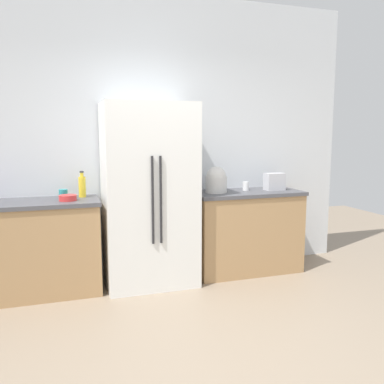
# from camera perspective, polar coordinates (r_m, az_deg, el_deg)

# --- Properties ---
(ground_plane) EXTENTS (9.97, 9.97, 0.00)m
(ground_plane) POSITION_cam_1_polar(r_m,az_deg,el_deg) (3.09, 4.38, -22.55)
(ground_plane) COLOR gray
(kitchen_back_panel) EXTENTS (4.65, 0.10, 3.08)m
(kitchen_back_panel) POSITION_cam_1_polar(r_m,az_deg,el_deg) (4.61, -5.26, 7.68)
(kitchen_back_panel) COLOR silver
(kitchen_back_panel) RESTS_ON ground_plane
(counter_left) EXTENTS (1.37, 0.60, 0.93)m
(counter_left) POSITION_cam_1_polar(r_m,az_deg,el_deg) (4.30, -21.97, -7.38)
(counter_left) COLOR tan
(counter_left) RESTS_ON ground_plane
(counter_right) EXTENTS (1.25, 0.60, 0.93)m
(counter_right) POSITION_cam_1_polar(r_m,az_deg,el_deg) (4.74, 7.56, -5.46)
(counter_right) COLOR tan
(counter_right) RESTS_ON ground_plane
(refrigerator) EXTENTS (0.93, 0.67, 1.89)m
(refrigerator) POSITION_cam_1_polar(r_m,az_deg,el_deg) (4.24, -6.01, -0.46)
(refrigerator) COLOR white
(refrigerator) RESTS_ON ground_plane
(toaster) EXTENTS (0.22, 0.14, 0.20)m
(toaster) POSITION_cam_1_polar(r_m,az_deg,el_deg) (4.79, 11.51, 1.44)
(toaster) COLOR silver
(toaster) RESTS_ON counter_right
(rice_cooker) EXTENTS (0.24, 0.24, 0.29)m
(rice_cooker) POSITION_cam_1_polar(r_m,az_deg,el_deg) (4.49, 3.41, 1.65)
(rice_cooker) COLOR silver
(rice_cooker) RESTS_ON counter_right
(bottle_a) EXTENTS (0.07, 0.07, 0.27)m
(bottle_a) POSITION_cam_1_polar(r_m,az_deg,el_deg) (4.31, -15.18, 0.81)
(bottle_a) COLOR yellow
(bottle_a) RESTS_ON counter_left
(cup_a) EXTENTS (0.09, 0.09, 0.09)m
(cup_a) POSITION_cam_1_polar(r_m,az_deg,el_deg) (4.31, -17.64, -0.23)
(cup_a) COLOR teal
(cup_a) RESTS_ON counter_left
(cup_b) EXTENTS (0.07, 0.07, 0.10)m
(cup_b) POSITION_cam_1_polar(r_m,az_deg,el_deg) (4.71, 7.57, 0.83)
(cup_b) COLOR white
(cup_b) RESTS_ON counter_right
(bowl_a) EXTENTS (0.17, 0.17, 0.06)m
(bowl_a) POSITION_cam_1_polar(r_m,az_deg,el_deg) (4.12, -17.05, -0.79)
(bowl_a) COLOR red
(bowl_a) RESTS_ON counter_left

